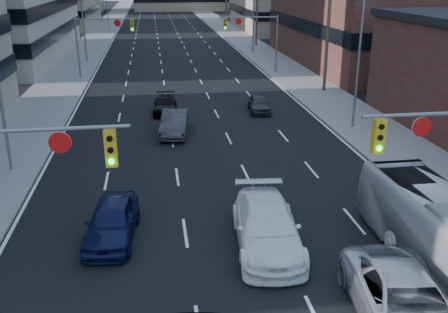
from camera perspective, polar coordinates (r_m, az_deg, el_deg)
name	(u,v)px	position (r m, az deg, el deg)	size (l,w,h in m)	color
road_surface	(161,14)	(136.40, -7.20, 15.86)	(18.00, 300.00, 0.02)	black
sidewalk_left	(116,14)	(136.64, -12.21, 15.61)	(5.00, 300.00, 0.15)	slate
sidewalk_right	(205,13)	(137.11, -2.20, 16.05)	(5.00, 300.00, 0.15)	slate
storefront_right_mid	(385,24)	(62.31, 17.94, 14.25)	(20.00, 30.00, 9.00)	#472119
signal_far_left	(101,35)	(51.55, -13.91, 13.35)	(6.09, 0.33, 6.00)	slate
signal_far_right	(255,32)	(52.37, 3.55, 13.98)	(6.09, 0.33, 6.00)	slate
utility_pole_block	(328,25)	(44.79, 11.83, 14.46)	(2.20, 0.28, 11.00)	#4C3D2D
utility_pole_midblock	(257,5)	(73.66, 3.79, 16.91)	(2.20, 0.28, 11.00)	#4C3D2D
streetlight_left_near	(0,78)	(27.52, -24.20, 8.23)	(2.03, 0.22, 9.00)	slate
streetlight_left_mid	(84,19)	(61.67, -15.68, 14.94)	(2.03, 0.22, 9.00)	slate
streetlight_left_far	(107,2)	(96.43, -13.17, 16.78)	(2.03, 0.22, 9.00)	slate
streetlight_right_near	(357,54)	(34.02, 14.94, 11.28)	(2.03, 0.22, 9.00)	slate
streetlight_right_far	(252,13)	(67.47, 3.24, 16.01)	(2.03, 0.22, 9.00)	slate
white_van	(267,227)	(19.26, 4.93, -8.01)	(2.38, 5.84, 1.70)	white
silver_suv	(406,304)	(16.13, 20.07, -15.54)	(2.75, 5.96, 1.66)	silver
sedan_blue	(112,221)	(20.26, -12.70, -7.21)	(1.83, 4.55, 1.55)	#0E1438
sedan_grey_center	(175,123)	(32.74, -5.65, 3.84)	(1.62, 4.65, 1.53)	#343336
sedan_black_far	(165,105)	(38.11, -6.74, 5.91)	(1.73, 4.27, 1.24)	black
sedan_grey_right	(259,103)	(38.23, 4.02, 6.08)	(1.51, 3.75, 1.28)	#2F3032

